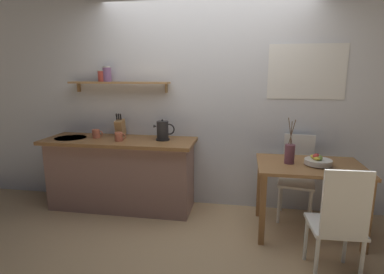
# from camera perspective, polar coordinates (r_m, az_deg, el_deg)

# --- Properties ---
(ground_plane) EXTENTS (14.00, 14.00, 0.00)m
(ground_plane) POSITION_cam_1_polar(r_m,az_deg,el_deg) (3.53, 0.96, -16.19)
(ground_plane) COLOR tan
(back_wall) EXTENTS (6.80, 0.11, 2.70)m
(back_wall) POSITION_cam_1_polar(r_m,az_deg,el_deg) (3.75, 5.67, 7.11)
(back_wall) COLOR silver
(back_wall) RESTS_ON ground_plane
(kitchen_counter) EXTENTS (1.83, 0.63, 0.88)m
(kitchen_counter) POSITION_cam_1_polar(r_m,az_deg,el_deg) (3.89, -13.11, -6.60)
(kitchen_counter) COLOR gray
(kitchen_counter) RESTS_ON ground_plane
(wall_shelf) EXTENTS (1.26, 0.20, 0.32)m
(wall_shelf) POSITION_cam_1_polar(r_m,az_deg,el_deg) (3.91, -14.67, 10.48)
(wall_shelf) COLOR tan
(dining_table) EXTENTS (1.05, 0.72, 0.75)m
(dining_table) POSITION_cam_1_polar(r_m,az_deg,el_deg) (3.36, 21.16, -6.74)
(dining_table) COLOR #9E6B3D
(dining_table) RESTS_ON ground_plane
(dining_chair_near) EXTENTS (0.41, 0.42, 0.97)m
(dining_chair_near) POSITION_cam_1_polar(r_m,az_deg,el_deg) (2.73, 25.86, -13.96)
(dining_chair_near) COLOR white
(dining_chair_near) RESTS_ON ground_plane
(dining_chair_far) EXTENTS (0.46, 0.46, 0.97)m
(dining_chair_far) POSITION_cam_1_polar(r_m,az_deg,el_deg) (3.73, 19.11, -6.49)
(dining_chair_far) COLOR white
(dining_chair_far) RESTS_ON ground_plane
(fruit_bowl) EXTENTS (0.26, 0.26, 0.13)m
(fruit_bowl) POSITION_cam_1_polar(r_m,az_deg,el_deg) (3.30, 22.52, -4.19)
(fruit_bowl) COLOR silver
(fruit_bowl) RESTS_ON dining_table
(twig_vase) EXTENTS (0.10, 0.10, 0.47)m
(twig_vase) POSITION_cam_1_polar(r_m,az_deg,el_deg) (3.27, 17.85, -2.95)
(twig_vase) COLOR brown
(twig_vase) RESTS_ON dining_table
(electric_kettle) EXTENTS (0.25, 0.16, 0.25)m
(electric_kettle) POSITION_cam_1_polar(r_m,az_deg,el_deg) (3.60, -5.47, 1.18)
(electric_kettle) COLOR black
(electric_kettle) RESTS_ON kitchen_counter
(knife_block) EXTENTS (0.09, 0.16, 0.29)m
(knife_block) POSITION_cam_1_polar(r_m,az_deg,el_deg) (3.91, -13.32, 1.77)
(knife_block) COLOR tan
(knife_block) RESTS_ON kitchen_counter
(coffee_mug_by_sink) EXTENTS (0.13, 0.09, 0.10)m
(coffee_mug_by_sink) POSITION_cam_1_polar(r_m,az_deg,el_deg) (3.91, -17.52, 0.61)
(coffee_mug_by_sink) COLOR #C6664C
(coffee_mug_by_sink) RESTS_ON kitchen_counter
(coffee_mug_spare) EXTENTS (0.13, 0.09, 0.10)m
(coffee_mug_spare) POSITION_cam_1_polar(r_m,az_deg,el_deg) (3.65, -13.54, 0.07)
(coffee_mug_spare) COLOR #C6664C
(coffee_mug_spare) RESTS_ON kitchen_counter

